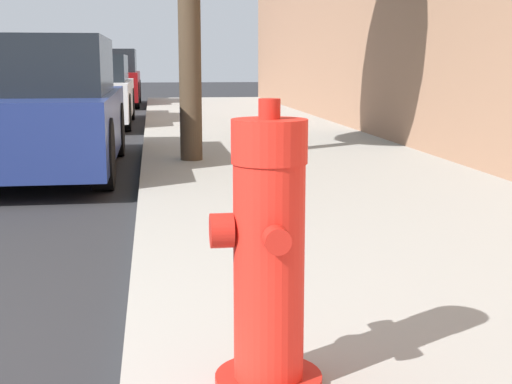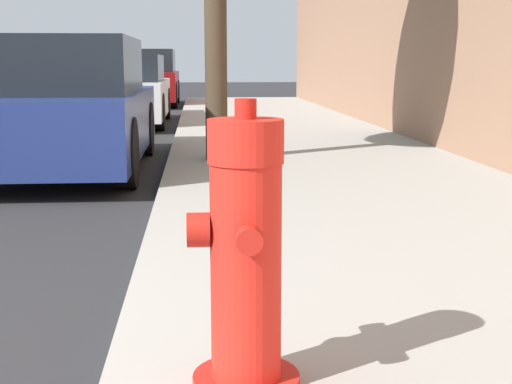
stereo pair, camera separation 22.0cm
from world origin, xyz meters
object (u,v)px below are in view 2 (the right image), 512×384
(parked_car_near, at_px, (61,108))
(parked_car_far, at_px, (145,79))
(fire_hydrant, at_px, (245,259))
(parked_car_mid, at_px, (117,91))

(parked_car_near, bearing_deg, parked_car_far, 89.74)
(parked_car_near, relative_size, parked_car_far, 1.06)
(fire_hydrant, relative_size, parked_car_far, 0.26)
(parked_car_near, height_order, parked_car_mid, parked_car_near)
(parked_car_near, distance_m, parked_car_mid, 5.82)
(fire_hydrant, bearing_deg, parked_car_near, 106.08)
(parked_car_mid, xyz_separation_m, parked_car_far, (0.08, 6.02, 0.08))
(parked_car_mid, relative_size, parked_car_far, 1.06)
(parked_car_near, height_order, parked_car_far, parked_car_far)
(parked_car_mid, distance_m, parked_car_far, 6.03)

